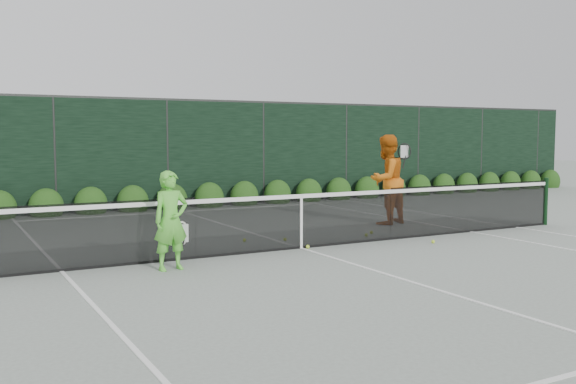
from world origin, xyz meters
TOP-DOWN VIEW (x-y plane):
  - ground at (0.00, 0.00)m, footprint 80.00×80.00m
  - tennis_net at (-0.02, 0.00)m, footprint 12.90×0.10m
  - player_woman at (-2.63, -0.65)m, footprint 0.63×0.42m
  - player_man at (3.29, 1.83)m, footprint 1.17×1.02m
  - court_lines at (0.00, 0.00)m, footprint 11.03×23.83m
  - windscreen_fence at (0.00, -2.71)m, footprint 32.00×21.07m
  - hedge_row at (-0.00, 7.15)m, footprint 31.66×0.65m
  - tennis_balls at (1.01, 0.42)m, footprint 3.11×1.93m

SIDE VIEW (x-z plane):
  - ground at x=0.00m, z-range 0.00..0.00m
  - court_lines at x=0.00m, z-range 0.00..0.01m
  - tennis_balls at x=1.01m, z-range 0.00..0.07m
  - hedge_row at x=0.00m, z-range -0.23..0.70m
  - tennis_net at x=-0.02m, z-range 0.00..1.07m
  - player_woman at x=-2.63m, z-range 0.00..1.50m
  - player_man at x=3.29m, z-range 0.00..2.05m
  - windscreen_fence at x=0.00m, z-range -0.02..3.04m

